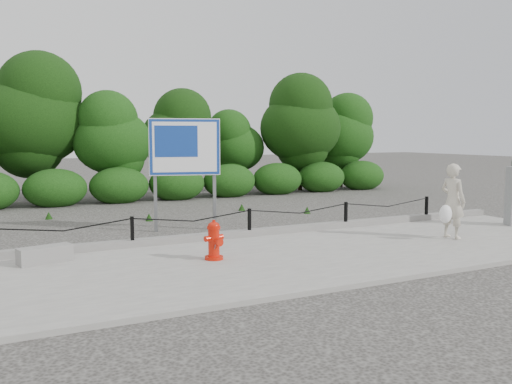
{
  "coord_description": "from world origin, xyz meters",
  "views": [
    {
      "loc": [
        -4.98,
        -10.2,
        2.22
      ],
      "look_at": [
        0.26,
        0.2,
        1.0
      ],
      "focal_mm": 38.0,
      "sensor_mm": 36.0,
      "label": 1
    }
  ],
  "objects_px": {
    "pedestrian": "(452,202)",
    "advertising_sign": "(185,152)",
    "fire_hydrant": "(214,241)",
    "concrete_block": "(45,254)"
  },
  "relations": [
    {
      "from": "fire_hydrant",
      "to": "advertising_sign",
      "type": "height_order",
      "value": "advertising_sign"
    },
    {
      "from": "pedestrian",
      "to": "advertising_sign",
      "type": "distance_m",
      "value": 5.96
    },
    {
      "from": "concrete_block",
      "to": "advertising_sign",
      "type": "bearing_deg",
      "value": 34.38
    },
    {
      "from": "fire_hydrant",
      "to": "pedestrian",
      "type": "distance_m",
      "value": 5.21
    },
    {
      "from": "fire_hydrant",
      "to": "advertising_sign",
      "type": "bearing_deg",
      "value": 67.28
    },
    {
      "from": "concrete_block",
      "to": "pedestrian",
      "type": "bearing_deg",
      "value": -10.81
    },
    {
      "from": "pedestrian",
      "to": "concrete_block",
      "type": "height_order",
      "value": "pedestrian"
    },
    {
      "from": "pedestrian",
      "to": "advertising_sign",
      "type": "relative_size",
      "value": 0.6
    },
    {
      "from": "fire_hydrant",
      "to": "concrete_block",
      "type": "height_order",
      "value": "fire_hydrant"
    },
    {
      "from": "concrete_block",
      "to": "advertising_sign",
      "type": "height_order",
      "value": "advertising_sign"
    }
  ]
}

